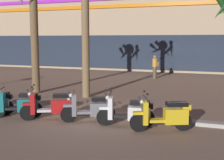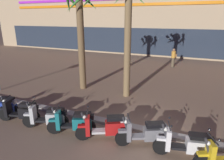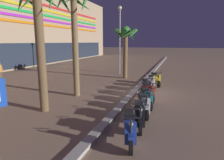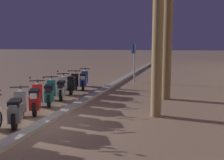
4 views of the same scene
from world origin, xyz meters
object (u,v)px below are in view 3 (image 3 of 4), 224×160
(scooter_yellow_lead_nearest, at_px, (155,79))
(palm_tree_near_sign, at_px, (126,40))
(scooter_grey_last_in_row, at_px, (147,86))
(street_lamp, at_px, (120,33))
(scooter_white_gap_after_mid, at_px, (151,82))
(pedestrian_strolling_near_curb, at_px, (0,71))
(scooter_black_mid_front, at_px, (139,114))
(scooter_silver_mid_rear, at_px, (143,104))
(palm_tree_mid_walkway, at_px, (38,17))
(scooter_teal_far_back, at_px, (146,97))
(scooter_red_second_in_line, at_px, (147,91))
(scooter_blue_mid_centre, at_px, (129,127))
(palm_tree_far_corner, at_px, (74,18))

(scooter_yellow_lead_nearest, relative_size, palm_tree_near_sign, 0.38)
(scooter_grey_last_in_row, xyz_separation_m, street_lamp, (6.85, 3.86, 3.55))
(palm_tree_near_sign, bearing_deg, scooter_yellow_lead_nearest, -125.12)
(scooter_white_gap_after_mid, height_order, pedestrian_strolling_near_curb, pedestrian_strolling_near_curb)
(scooter_black_mid_front, bearing_deg, pedestrian_strolling_near_curb, 69.38)
(scooter_silver_mid_rear, relative_size, palm_tree_near_sign, 0.38)
(street_lamp, bearing_deg, palm_tree_mid_walkway, 179.51)
(pedestrian_strolling_near_curb, bearing_deg, scooter_yellow_lead_nearest, -76.42)
(street_lamp, bearing_deg, palm_tree_near_sign, -152.76)
(scooter_teal_far_back, height_order, palm_tree_near_sign, palm_tree_near_sign)
(scooter_yellow_lead_nearest, height_order, pedestrian_strolling_near_curb, pedestrian_strolling_near_curb)
(scooter_teal_far_back, height_order, scooter_red_second_in_line, scooter_red_second_in_line)
(scooter_red_second_in_line, bearing_deg, scooter_grey_last_in_row, 9.22)
(scooter_blue_mid_centre, relative_size, pedestrian_strolling_near_curb, 1.10)
(palm_tree_far_corner, distance_m, street_lamp, 8.86)
(scooter_silver_mid_rear, height_order, scooter_white_gap_after_mid, same)
(scooter_silver_mid_rear, xyz_separation_m, scooter_grey_last_in_row, (3.65, 0.40, -0.00))
(scooter_red_second_in_line, bearing_deg, scooter_silver_mid_rear, -175.46)
(scooter_blue_mid_centre, bearing_deg, scooter_white_gap_after_mid, 2.37)
(palm_tree_far_corner, xyz_separation_m, pedestrian_strolling_near_curb, (1.59, 7.72, -3.60))
(scooter_silver_mid_rear, height_order, scooter_grey_last_in_row, scooter_silver_mid_rear)
(scooter_yellow_lead_nearest, bearing_deg, scooter_grey_last_in_row, 174.97)
(scooter_red_second_in_line, xyz_separation_m, scooter_grey_last_in_row, (1.32, 0.21, -0.02))
(scooter_grey_last_in_row, xyz_separation_m, scooter_white_gap_after_mid, (1.30, -0.10, 0.00))
(palm_tree_far_corner, bearing_deg, scooter_white_gap_after_mid, -49.91)
(scooter_grey_last_in_row, height_order, pedestrian_strolling_near_curb, pedestrian_strolling_near_curb)
(scooter_black_mid_front, relative_size, palm_tree_far_corner, 0.29)
(scooter_white_gap_after_mid, relative_size, palm_tree_mid_walkway, 0.31)
(scooter_grey_last_in_row, relative_size, scooter_yellow_lead_nearest, 0.95)
(scooter_teal_far_back, height_order, scooter_grey_last_in_row, same)
(palm_tree_near_sign, bearing_deg, scooter_blue_mid_centre, -164.08)
(scooter_red_second_in_line, xyz_separation_m, street_lamp, (8.16, 4.08, 3.53))
(scooter_teal_far_back, distance_m, street_lamp, 10.86)
(scooter_grey_last_in_row, relative_size, palm_tree_near_sign, 0.37)
(scooter_white_gap_after_mid, distance_m, palm_tree_mid_walkway, 8.19)
(scooter_silver_mid_rear, bearing_deg, palm_tree_near_sign, 20.48)
(scooter_yellow_lead_nearest, distance_m, pedestrian_strolling_near_curb, 12.10)
(scooter_grey_last_in_row, relative_size, palm_tree_mid_walkway, 0.28)
(palm_tree_far_corner, bearing_deg, scooter_yellow_lead_nearest, -42.37)
(scooter_yellow_lead_nearest, bearing_deg, scooter_teal_far_back, -178.52)
(scooter_blue_mid_centre, distance_m, palm_tree_far_corner, 7.16)
(scooter_silver_mid_rear, distance_m, street_lamp, 11.87)
(scooter_yellow_lead_nearest, bearing_deg, scooter_red_second_in_line, 180.00)
(scooter_black_mid_front, xyz_separation_m, scooter_white_gap_after_mid, (6.24, 0.38, -0.01))
(scooter_red_second_in_line, relative_size, scooter_white_gap_after_mid, 0.96)
(scooter_teal_far_back, bearing_deg, pedestrian_strolling_near_curb, 79.96)
(scooter_white_gap_after_mid, distance_m, street_lamp, 7.68)
(scooter_grey_last_in_row, distance_m, pedestrian_strolling_near_curb, 11.56)
(scooter_red_second_in_line, xyz_separation_m, pedestrian_strolling_near_curb, (0.91, 11.76, 0.38))
(scooter_blue_mid_centre, height_order, scooter_black_mid_front, same)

